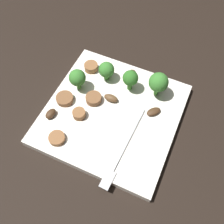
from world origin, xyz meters
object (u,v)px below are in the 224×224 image
Objects in this scene: broccoli_floret_0 at (159,82)px; mushroom_3 at (130,73)px; mushroom_2 at (51,114)px; plate at (112,114)px; sausage_slice_1 at (94,99)px; fork at (122,152)px; sausage_slice_3 at (57,138)px; sausage_slice_0 at (65,99)px; broccoli_floret_1 at (77,78)px; broccoli_floret_3 at (130,79)px; sausage_slice_4 at (91,67)px; sausage_slice_2 at (79,114)px; broccoli_floret_2 at (106,70)px; mushroom_0 at (154,112)px; mushroom_1 at (111,98)px.

mushroom_3 is at bearing -110.21° from broccoli_floret_0.
mushroom_2 is 1.19× the size of mushroom_3.
plate is 0.05m from sausage_slice_1.
fork is 5.70× the size of sausage_slice_3.
sausage_slice_0 reaches higher than sausage_slice_3.
sausage_slice_1 is (0.02, 0.04, -0.03)m from broccoli_floret_1.
sausage_slice_0 is (0.10, -0.17, -0.03)m from broccoli_floret_0.
broccoli_floret_3 reaches higher than sausage_slice_4.
broccoli_floret_2 is at bearing 174.93° from sausage_slice_2.
sausage_slice_2 is 1.22× the size of mushroom_3.
sausage_slice_3 is at bearing -12.42° from sausage_slice_1.
sausage_slice_3 is at bearing -18.31° from mushroom_3.
broccoli_floret_3 is at bearing 113.17° from broccoli_floret_1.
sausage_slice_1 reaches higher than mushroom_0.
sausage_slice_1 is 0.13m from mushroom_0.
sausage_slice_3 reaches higher than fork.
broccoli_floret_1 is 0.09m from mushroom_2.
sausage_slice_2 reaches higher than sausage_slice_0.
fork is at bearing 36.02° from plate.
broccoli_floret_1 reaches higher than fork.
broccoli_floret_0 reaches higher than mushroom_1.
sausage_slice_1 reaches higher than sausage_slice_3.
sausage_slice_3 is at bearing 20.10° from sausage_slice_0.
broccoli_floret_1 is at bearing -66.83° from broccoli_floret_3.
broccoli_floret_2 is 0.06m from mushroom_3.
mushroom_3 is (-0.08, 0.09, -0.03)m from broccoli_floret_1.
sausage_slice_3 is at bearing 5.92° from sausage_slice_4.
mushroom_1 is (0.05, -0.08, -0.03)m from broccoli_floret_0.
mushroom_2 is (0.02, -0.05, -0.00)m from sausage_slice_2.
sausage_slice_3 is 1.03× the size of mushroom_0.
broccoli_floret_2 is 0.11m from sausage_slice_0.
mushroom_0 is at bearing 131.72° from sausage_slice_3.
mushroom_1 is at bearing 116.42° from sausage_slice_1.
fork is 5.89× the size of sausage_slice_4.
sausage_slice_3 is at bearing -37.34° from broccoli_floret_0.
sausage_slice_3 is at bearing 42.98° from mushroom_2.
broccoli_floret_0 is at bearing 119.45° from sausage_slice_0.
fork is at bearing 42.29° from sausage_slice_4.
broccoli_floret_3 is 0.13m from sausage_slice_2.
sausage_slice_1 is at bearing -102.20° from plate.
broccoli_floret_1 reaches higher than mushroom_0.
mushroom_1 is (-0.04, 0.09, 0.00)m from sausage_slice_0.
sausage_slice_4 reaches higher than sausage_slice_0.
sausage_slice_1 reaches higher than fork.
broccoli_floret_2 is (-0.08, -0.05, 0.04)m from plate.
sausage_slice_4 is (-0.10, 0.01, 0.00)m from sausage_slice_0.
fork is 0.18m from broccoli_floret_1.
broccoli_floret_3 is 1.70× the size of sausage_slice_4.
mushroom_0 is (-0.03, 0.08, 0.01)m from plate.
broccoli_floret_0 reaches higher than broccoli_floret_1.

